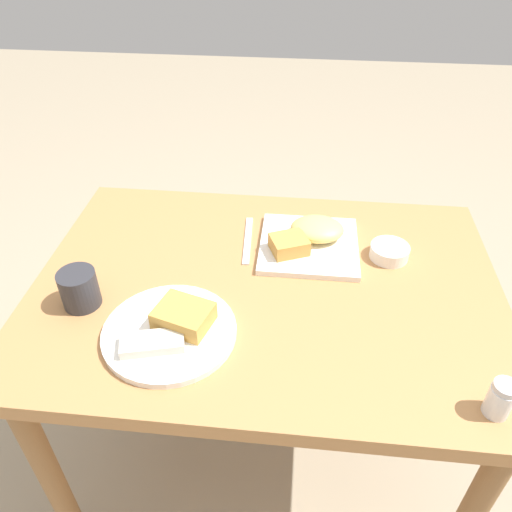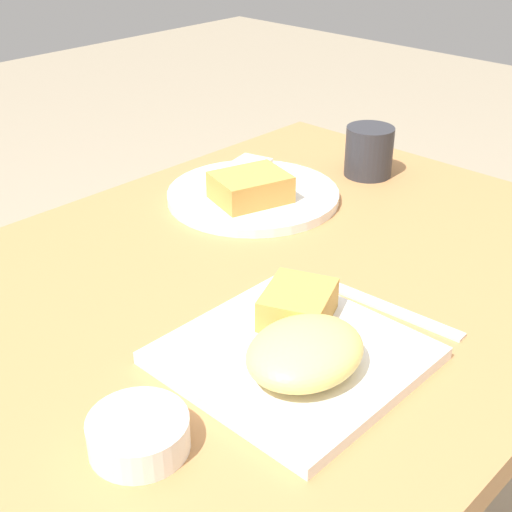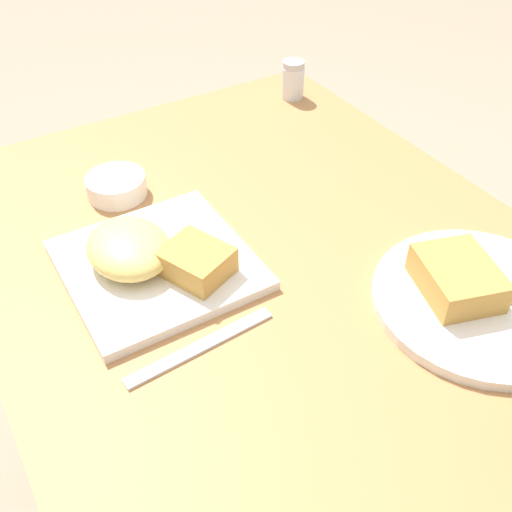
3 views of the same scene
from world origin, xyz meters
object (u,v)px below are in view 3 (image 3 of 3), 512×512
(sauce_ramekin, at_px, (116,185))
(butter_knife, at_px, (201,346))
(plate_square_near, at_px, (152,258))
(salt_shaker, at_px, (293,82))
(plate_oval_far, at_px, (478,294))

(sauce_ramekin, height_order, butter_knife, sauce_ramekin)
(plate_square_near, distance_m, butter_knife, 0.15)
(sauce_ramekin, relative_size, salt_shaker, 1.25)
(sauce_ramekin, relative_size, butter_knife, 0.47)
(plate_oval_far, bearing_deg, plate_square_near, -129.44)
(sauce_ramekin, bearing_deg, butter_knife, -5.07)
(salt_shaker, bearing_deg, butter_knife, -43.04)
(butter_knife, bearing_deg, plate_oval_far, -22.57)
(sauce_ramekin, xyz_separation_m, salt_shaker, (-0.13, 0.41, 0.01))
(plate_oval_far, relative_size, butter_knife, 1.37)
(plate_square_near, relative_size, salt_shaker, 3.24)
(plate_oval_far, height_order, sauce_ramekin, plate_oval_far)
(plate_square_near, bearing_deg, butter_knife, -2.54)
(butter_knife, bearing_deg, salt_shaker, 43.32)
(salt_shaker, distance_m, butter_knife, 0.64)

